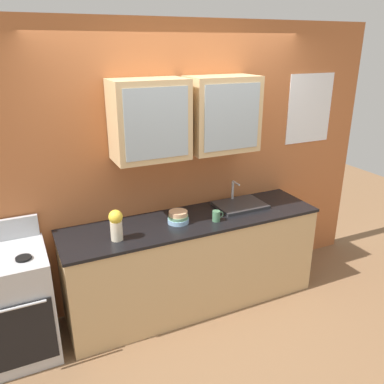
% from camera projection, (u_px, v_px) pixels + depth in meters
% --- Properties ---
extents(ground_plane, '(10.00, 10.00, 0.00)m').
position_uv_depth(ground_plane, '(193.00, 302.00, 3.94)').
color(ground_plane, brown).
extents(back_wall_unit, '(4.30, 0.48, 2.62)m').
position_uv_depth(back_wall_unit, '(179.00, 156.00, 3.71)').
color(back_wall_unit, '#B76638').
rests_on(back_wall_unit, ground_plane).
extents(counter, '(2.41, 0.64, 0.90)m').
position_uv_depth(counter, '(193.00, 262.00, 3.78)').
color(counter, tan).
rests_on(counter, ground_plane).
extents(stove_range, '(0.61, 0.64, 1.08)m').
position_uv_depth(stove_range, '(13.00, 305.00, 3.14)').
color(stove_range, silver).
rests_on(stove_range, ground_plane).
extents(sink_faucet, '(0.48, 0.36, 0.23)m').
position_uv_depth(sink_faucet, '(240.00, 204.00, 3.90)').
color(sink_faucet, '#2D2D30').
rests_on(sink_faucet, counter).
extents(bowl_stack, '(0.19, 0.19, 0.11)m').
position_uv_depth(bowl_stack, '(178.00, 217.00, 3.53)').
color(bowl_stack, '#8CB7E0').
rests_on(bowl_stack, counter).
extents(vase, '(0.12, 0.12, 0.26)m').
position_uv_depth(vase, '(116.00, 224.00, 3.19)').
color(vase, beige).
rests_on(vase, counter).
extents(cup_near_sink, '(0.11, 0.07, 0.10)m').
position_uv_depth(cup_near_sink, '(217.00, 216.00, 3.57)').
color(cup_near_sink, '#4C7F59').
rests_on(cup_near_sink, counter).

